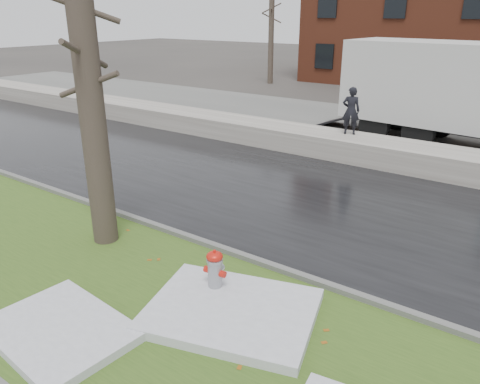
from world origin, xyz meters
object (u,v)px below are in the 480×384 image
Objects in this scene: fire_hydrant at (215,271)px; worker at (351,111)px; tree at (89,88)px; box_truck at (460,93)px.

fire_hydrant is 9.42m from worker.
fire_hydrant is 4.20m from tree.
box_truck reaches higher than fire_hydrant.
worker is at bearing 79.84° from tree.
fire_hydrant is at bearing -4.86° from tree.
tree is at bearing 58.86° from worker.
tree is at bearing -103.03° from box_truck.
worker reaches higher than fire_hydrant.
tree is (-3.18, 0.27, 2.73)m from fire_hydrant.
box_truck is (4.21, 12.21, -1.31)m from tree.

